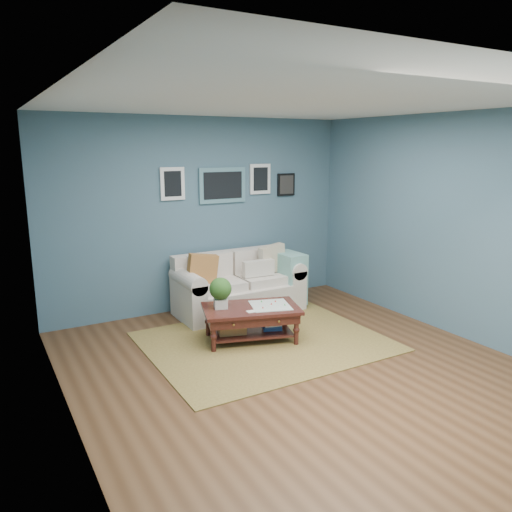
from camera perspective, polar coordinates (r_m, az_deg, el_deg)
room_shell at (r=5.00m, az=5.19°, el=1.62°), size 5.00×5.02×2.70m
area_rug at (r=6.06m, az=1.00°, el=-9.74°), size 2.73×2.18×0.01m
loveseat at (r=7.06m, az=-1.50°, el=-3.31°), size 1.80×0.82×0.93m
coffee_table at (r=5.98m, az=-1.15°, el=-6.53°), size 1.27×0.97×0.79m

